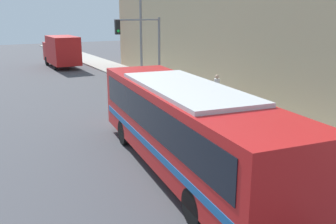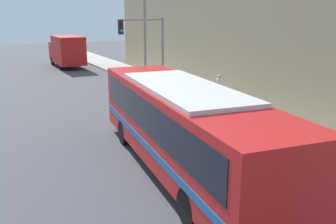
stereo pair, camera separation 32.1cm
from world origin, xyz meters
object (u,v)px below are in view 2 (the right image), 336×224
Objects in this scene: street_lamp at (142,23)px; pedestrian_near_corner at (219,90)px; traffic_light_pole at (147,41)px; parking_meter at (181,84)px; delivery_truck at (67,50)px; city_bus at (183,123)px; fire_hydrant at (235,111)px.

pedestrian_near_corner is (0.85, -9.01, -3.51)m from street_lamp.
traffic_light_pole is 3.99× the size of parking_meter.
traffic_light_pole reaches higher than delivery_truck.
city_bus is 17.10m from street_lamp.
city_bus is at bearing -119.00° from parking_meter.
city_bus reaches higher than parking_meter.
parking_meter is 0.16× the size of street_lamp.
pedestrian_near_corner reaches higher than parking_meter.
delivery_truck is at bearing 97.73° from fire_hydrant.
street_lamp is (-0.01, 11.62, 4.04)m from fire_hydrant.
city_bus is 13.65m from traffic_light_pole.
street_lamp is (3.14, -11.57, 2.86)m from delivery_truck.
delivery_truck is at bearing 98.21° from traffic_light_pole.
city_bus is 6.56× the size of pedestrian_near_corner.
city_bus is 27.63m from delivery_truck.
parking_meter is at bearing -79.85° from delivery_truck.
parking_meter is at bearing 105.75° from pedestrian_near_corner.
city_bus reaches higher than pedestrian_near_corner.
street_lamp reaches higher than city_bus.
traffic_light_pole is at bearing 107.71° from pedestrian_near_corner.
delivery_truck is 12.32m from street_lamp.
pedestrian_near_corner is at bearing -74.25° from parking_meter.
delivery_truck is (2.35, 27.52, -0.09)m from city_bus.
city_bus is at bearing -141.78° from fire_hydrant.
fire_hydrant is at bearing -82.27° from delivery_truck.
traffic_light_pole is (4.48, 12.78, 1.74)m from city_bus.
fire_hydrant is at bearing -83.10° from traffic_light_pole.
traffic_light_pole is (-1.02, 8.45, 3.00)m from fire_hydrant.
fire_hydrant is (5.50, 4.33, -1.26)m from city_bus.
street_lamp is (5.49, 15.96, 2.78)m from city_bus.
delivery_truck is at bearing 105.16° from street_lamp.
street_lamp is at bearing 72.41° from traffic_light_pole.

